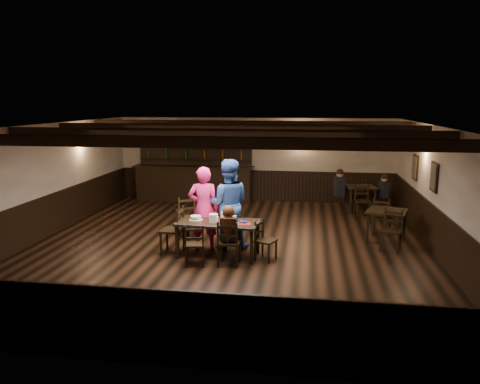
# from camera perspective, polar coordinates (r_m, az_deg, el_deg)

# --- Properties ---
(ground) EXTENTS (10.00, 10.00, 0.00)m
(ground) POSITION_cam_1_polar(r_m,az_deg,el_deg) (10.72, -1.38, -6.49)
(ground) COLOR black
(ground) RESTS_ON ground
(room_shell) EXTENTS (9.02, 10.02, 2.71)m
(room_shell) POSITION_cam_1_polar(r_m,az_deg,el_deg) (10.37, -1.34, 2.80)
(room_shell) COLOR beige
(room_shell) RESTS_ON ground
(dining_table) EXTENTS (1.74, 0.96, 0.75)m
(dining_table) POSITION_cam_1_polar(r_m,az_deg,el_deg) (9.83, -2.70, -4.01)
(dining_table) COLOR black
(dining_table) RESTS_ON ground
(chair_near_left) EXTENTS (0.46, 0.44, 0.85)m
(chair_near_left) POSITION_cam_1_polar(r_m,az_deg,el_deg) (9.30, -5.56, -6.10)
(chair_near_left) COLOR black
(chair_near_left) RESTS_ON ground
(chair_near_right) EXTENTS (0.43, 0.41, 0.92)m
(chair_near_right) POSITION_cam_1_polar(r_m,az_deg,el_deg) (9.25, -1.46, -5.88)
(chair_near_right) COLOR black
(chair_near_right) RESTS_ON ground
(chair_end_left) EXTENTS (0.47, 0.49, 1.01)m
(chair_end_left) POSITION_cam_1_polar(r_m,az_deg,el_deg) (10.10, -7.80, -4.20)
(chair_end_left) COLOR black
(chair_end_left) RESTS_ON ground
(chair_end_right) EXTENTS (0.49, 0.50, 0.83)m
(chair_end_right) POSITION_cam_1_polar(r_m,az_deg,el_deg) (9.65, 2.78, -5.49)
(chair_end_right) COLOR black
(chair_end_right) RESTS_ON ground
(chair_far_pushed) EXTENTS (0.61, 0.61, 0.97)m
(chair_far_pushed) POSITION_cam_1_polar(r_m,az_deg,el_deg) (11.29, -6.35, -2.68)
(chair_far_pushed) COLOR black
(chair_far_pushed) RESTS_ON ground
(woman_pink) EXTENTS (0.73, 0.54, 1.84)m
(woman_pink) POSITION_cam_1_polar(r_m,az_deg,el_deg) (10.26, -4.46, -1.99)
(woman_pink) COLOR #D62F74
(woman_pink) RESTS_ON ground
(man_blue) EXTENTS (1.06, 0.88, 2.00)m
(man_blue) POSITION_cam_1_polar(r_m,az_deg,el_deg) (10.31, -1.49, -1.47)
(man_blue) COLOR navy
(man_blue) RESTS_ON ground
(seated_person) EXTENTS (0.32, 0.48, 0.79)m
(seated_person) POSITION_cam_1_polar(r_m,az_deg,el_deg) (9.23, -1.40, -4.13)
(seated_person) COLOR black
(seated_person) RESTS_ON ground
(cake) EXTENTS (0.29, 0.29, 0.09)m
(cake) POSITION_cam_1_polar(r_m,az_deg,el_deg) (9.95, -5.42, -3.19)
(cake) COLOR white
(cake) RESTS_ON dining_table
(plate_stack_a) EXTENTS (0.19, 0.19, 0.18)m
(plate_stack_a) POSITION_cam_1_polar(r_m,az_deg,el_deg) (9.73, -3.27, -3.19)
(plate_stack_a) COLOR white
(plate_stack_a) RESTS_ON dining_table
(plate_stack_b) EXTENTS (0.17, 0.17, 0.20)m
(plate_stack_b) POSITION_cam_1_polar(r_m,az_deg,el_deg) (9.75, -1.85, -3.06)
(plate_stack_b) COLOR white
(plate_stack_b) RESTS_ON dining_table
(tea_light) EXTENTS (0.05, 0.05, 0.06)m
(tea_light) POSITION_cam_1_polar(r_m,az_deg,el_deg) (9.85, -2.15, -3.40)
(tea_light) COLOR #A5A8AD
(tea_light) RESTS_ON dining_table
(salt_shaker) EXTENTS (0.04, 0.04, 0.10)m
(salt_shaker) POSITION_cam_1_polar(r_m,az_deg,el_deg) (9.61, -0.88, -3.60)
(salt_shaker) COLOR silver
(salt_shaker) RESTS_ON dining_table
(pepper_shaker) EXTENTS (0.03, 0.03, 0.09)m
(pepper_shaker) POSITION_cam_1_polar(r_m,az_deg,el_deg) (9.65, -0.02, -3.58)
(pepper_shaker) COLOR #A5A8AD
(pepper_shaker) RESTS_ON dining_table
(drink_glass) EXTENTS (0.08, 0.08, 0.12)m
(drink_glass) POSITION_cam_1_polar(r_m,az_deg,el_deg) (9.79, -0.67, -3.25)
(drink_glass) COLOR silver
(drink_glass) RESTS_ON dining_table
(menu_red) EXTENTS (0.33, 0.25, 0.00)m
(menu_red) POSITION_cam_1_polar(r_m,az_deg,el_deg) (9.62, 0.40, -3.87)
(menu_red) COLOR maroon
(menu_red) RESTS_ON dining_table
(menu_blue) EXTENTS (0.33, 0.31, 0.00)m
(menu_blue) POSITION_cam_1_polar(r_m,az_deg,el_deg) (9.78, 0.32, -3.63)
(menu_blue) COLOR #102350
(menu_blue) RESTS_ON dining_table
(bar_counter) EXTENTS (3.95, 0.70, 2.20)m
(bar_counter) POSITION_cam_1_polar(r_m,az_deg,el_deg) (15.45, -5.59, 1.66)
(bar_counter) COLOR black
(bar_counter) RESTS_ON ground
(back_table_a) EXTENTS (1.08, 1.08, 0.75)m
(back_table_a) POSITION_cam_1_polar(r_m,az_deg,el_deg) (11.33, 17.47, -2.63)
(back_table_a) COLOR black
(back_table_a) RESTS_ON ground
(back_table_b) EXTENTS (0.93, 0.93, 0.75)m
(back_table_b) POSITION_cam_1_polar(r_m,az_deg,el_deg) (14.31, 14.47, 0.30)
(back_table_b) COLOR black
(back_table_b) RESTS_ON ground
(bg_patron_left) EXTENTS (0.31, 0.43, 0.81)m
(bg_patron_left) POSITION_cam_1_polar(r_m,az_deg,el_deg) (14.08, 12.03, 1.15)
(bg_patron_left) COLOR black
(bg_patron_left) RESTS_ON ground
(bg_patron_right) EXTENTS (0.28, 0.37, 0.68)m
(bg_patron_right) POSITION_cam_1_polar(r_m,az_deg,el_deg) (14.16, 17.14, 0.69)
(bg_patron_right) COLOR black
(bg_patron_right) RESTS_ON ground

